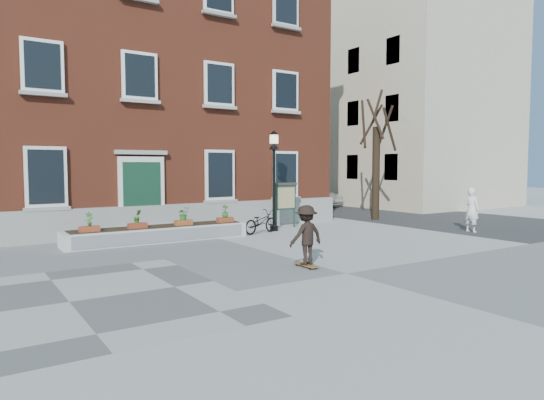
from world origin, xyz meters
TOP-DOWN VIEW (x-y plane):
  - ground at (0.00, 0.00)m, footprint 100.00×100.00m
  - checker_patch at (-6.00, 1.00)m, footprint 6.00×6.00m
  - bicycle at (1.92, 6.95)m, footprint 1.79×1.02m
  - parked_car at (11.21, 15.62)m, footprint 2.19×4.04m
  - bystander at (8.95, 2.83)m, footprint 0.42×0.64m
  - brick_building at (-2.00, 13.98)m, footprint 18.40×10.85m
  - planter_assembly at (-1.99, 7.18)m, footprint 6.20×1.12m
  - bare_tree at (9.01, 8.01)m, footprint 1.83×1.83m
  - side_street at (17.99, 19.78)m, footprint 15.20×36.00m
  - lamp_post at (2.76, 7.32)m, footprint 0.40×0.40m
  - notice_board at (3.65, 7.81)m, footprint 1.10×0.16m
  - skateboarder at (-0.37, 1.10)m, footprint 0.99×0.78m

SIDE VIEW (x-z plane):
  - ground at x=0.00m, z-range 0.00..0.00m
  - checker_patch at x=-6.00m, z-range 0.00..0.01m
  - planter_assembly at x=-1.99m, z-range -0.27..0.88m
  - bicycle at x=1.92m, z-range 0.00..0.89m
  - parked_car at x=11.21m, z-range 0.00..1.26m
  - skateboarder at x=-0.37m, z-range 0.03..1.61m
  - bystander at x=8.95m, z-range 0.00..1.73m
  - notice_board at x=3.65m, z-range 0.33..2.20m
  - lamp_post at x=2.76m, z-range 0.57..4.50m
  - bare_tree at x=9.01m, z-range -0.29..5.87m
  - brick_building at x=-2.00m, z-range 0.00..12.60m
  - side_street at x=17.99m, z-range -0.23..14.27m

